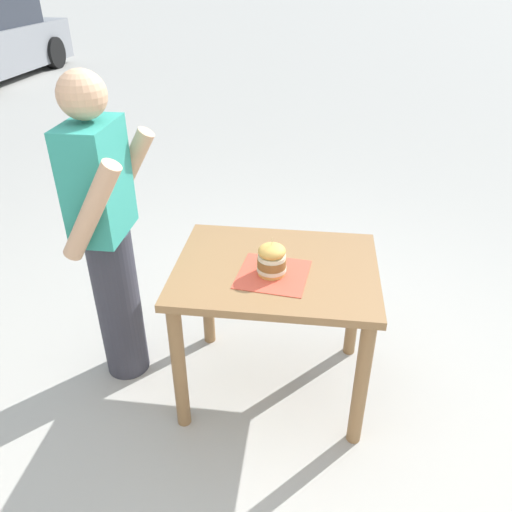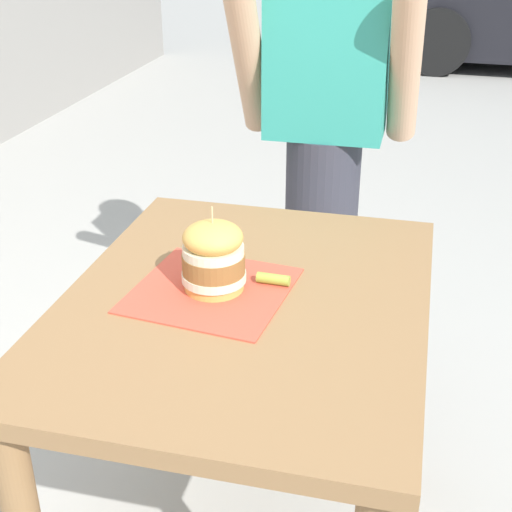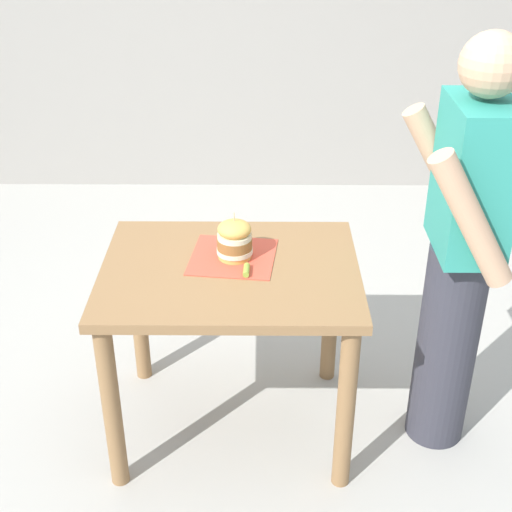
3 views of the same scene
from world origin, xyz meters
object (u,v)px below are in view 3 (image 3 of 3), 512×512
patio_table (231,300)px  pickle_spear (246,270)px  sandwich (235,239)px  diner_across_table (461,252)px

patio_table → pickle_spear: pickle_spear is taller
sandwich → pickle_spear: (0.12, 0.05, -0.07)m
patio_table → diner_across_table: (0.04, 0.86, 0.24)m
patio_table → sandwich: size_ratio=5.14×
sandwich → pickle_spear: size_ratio=2.60×
sandwich → pickle_spear: bearing=21.4°
pickle_spear → diner_across_table: diner_across_table is taller
patio_table → sandwich: 0.24m
patio_table → diner_across_table: size_ratio=0.59×
sandwich → diner_across_table: (0.11, 0.85, 0.01)m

